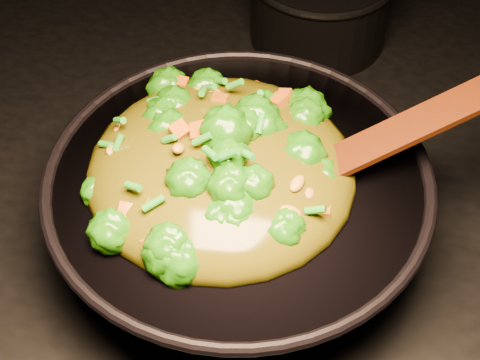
# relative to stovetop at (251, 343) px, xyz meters

# --- Properties ---
(stovetop) EXTENTS (1.20, 0.90, 0.90)m
(stovetop) POSITION_rel_stovetop_xyz_m (0.00, 0.00, 0.00)
(stovetop) COLOR black
(stovetop) RESTS_ON ground
(wok) EXTENTS (0.55, 0.55, 0.12)m
(wok) POSITION_rel_stovetop_xyz_m (-0.00, -0.11, 0.51)
(wok) COLOR black
(wok) RESTS_ON stovetop
(stir_fry) EXTENTS (0.40, 0.40, 0.10)m
(stir_fry) POSITION_rel_stovetop_xyz_m (-0.02, -0.11, 0.62)
(stir_fry) COLOR #1F6B07
(stir_fry) RESTS_ON wok
(spatula) EXTENTS (0.26, 0.15, 0.11)m
(spatula) POSITION_rel_stovetop_xyz_m (0.15, -0.07, 0.62)
(spatula) COLOR #3D1305
(spatula) RESTS_ON wok
(back_pot) EXTENTS (0.27, 0.27, 0.12)m
(back_pot) POSITION_rel_stovetop_xyz_m (0.04, 0.32, 0.51)
(back_pot) COLOR black
(back_pot) RESTS_ON stovetop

